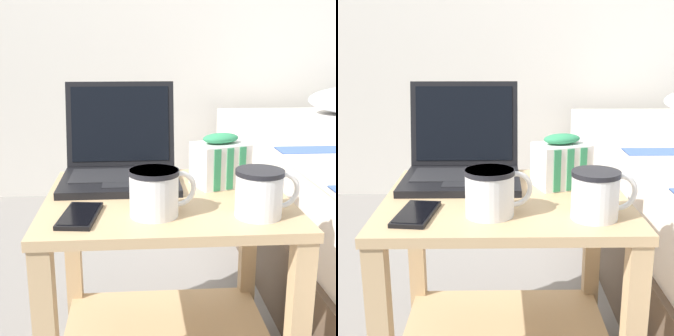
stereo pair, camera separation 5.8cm
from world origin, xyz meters
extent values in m
cube|color=tan|center=(0.00, 0.00, 0.50)|extent=(0.57, 0.49, 0.02)
cube|color=tan|center=(-0.26, 0.22, 0.25)|extent=(0.04, 0.04, 0.49)
cube|color=tan|center=(0.26, 0.22, 0.25)|extent=(0.04, 0.04, 0.49)
cube|color=black|center=(-0.11, 0.11, 0.52)|extent=(0.30, 0.24, 0.02)
cube|color=#232326|center=(-0.11, 0.13, 0.53)|extent=(0.26, 0.13, 0.00)
cube|color=#232326|center=(-0.11, 0.04, 0.53)|extent=(0.08, 0.05, 0.00)
cube|color=black|center=(-0.11, 0.25, 0.65)|extent=(0.30, 0.06, 0.23)
cube|color=black|center=(-0.11, 0.25, 0.65)|extent=(0.27, 0.04, 0.20)
cube|color=green|center=(-0.16, 0.27, 0.71)|extent=(0.04, 0.01, 0.03)
cube|color=green|center=(-0.15, 0.25, 0.59)|extent=(0.04, 0.01, 0.04)
cube|color=yellow|center=(-0.19, 0.26, 0.67)|extent=(0.04, 0.01, 0.03)
cylinder|color=white|center=(0.18, -0.14, 0.56)|extent=(0.10, 0.10, 0.10)
cylinder|color=black|center=(0.18, -0.14, 0.61)|extent=(0.10, 0.10, 0.01)
cylinder|color=black|center=(0.18, -0.14, 0.60)|extent=(0.09, 0.09, 0.01)
torus|color=white|center=(0.24, -0.13, 0.57)|extent=(0.08, 0.03, 0.08)
cylinder|color=white|center=(-0.04, -0.12, 0.56)|extent=(0.10, 0.10, 0.10)
cylinder|color=black|center=(-0.04, -0.12, 0.61)|extent=(0.11, 0.11, 0.01)
cylinder|color=black|center=(-0.04, -0.12, 0.60)|extent=(0.09, 0.09, 0.01)
torus|color=white|center=(0.02, -0.11, 0.56)|extent=(0.08, 0.03, 0.08)
cube|color=white|center=(0.14, 0.08, 0.57)|extent=(0.15, 0.13, 0.11)
cube|color=#338C59|center=(0.13, 0.03, 0.57)|extent=(0.02, 0.01, 0.10)
cube|color=#338C59|center=(0.16, 0.04, 0.57)|extent=(0.02, 0.01, 0.10)
cube|color=#338C59|center=(0.19, 0.05, 0.57)|extent=(0.02, 0.01, 0.10)
ellipsoid|color=#338C59|center=(0.14, 0.08, 0.63)|extent=(0.11, 0.09, 0.03)
cube|color=black|center=(-0.19, -0.13, 0.52)|extent=(0.09, 0.16, 0.01)
cube|color=black|center=(-0.19, -0.13, 0.52)|extent=(0.08, 0.14, 0.00)
camera|label=1|loc=(-0.08, -1.06, 0.86)|focal=50.00mm
camera|label=2|loc=(-0.02, -1.06, 0.86)|focal=50.00mm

